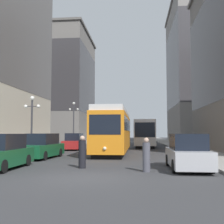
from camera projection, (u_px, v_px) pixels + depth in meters
ground_plane at (83, 178)px, 11.51m from camera, size 200.00×200.00×0.00m
sidewalk_left at (84, 142)px, 51.96m from camera, size 3.42×120.00×0.15m
sidewalk_right at (169, 143)px, 50.49m from camera, size 3.42×120.00×0.15m
streetcar at (114, 130)px, 25.87m from camera, size 2.69×13.58×3.89m
transit_bus at (145, 132)px, 38.20m from camera, size 2.83×12.92×3.45m
parked_car_left_near at (42, 147)px, 20.55m from camera, size 2.10×5.07×1.82m
parked_car_left_mid at (74, 142)px, 30.77m from camera, size 2.00×4.71×1.82m
parked_car_right_far at (187, 153)px, 14.28m from camera, size 1.90×4.66×1.82m
parked_car_left_far at (1, 153)px, 14.43m from camera, size 1.95×4.77×1.82m
pedestrian_crossing_near at (82, 153)px, 14.79m from camera, size 0.38×0.38×1.72m
pedestrian_crossing_far at (146, 156)px, 13.39m from camera, size 0.37×0.37×1.64m
lamp_post_left_near at (32, 115)px, 23.60m from camera, size 1.41×0.36×4.85m
lamp_post_left_far at (74, 117)px, 38.86m from camera, size 1.41×0.36×6.01m
building_left_midblock at (62, 86)px, 66.75m from camera, size 13.54×20.43×25.56m
building_right_corner at (197, 71)px, 59.26m from camera, size 11.29×22.23×29.29m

